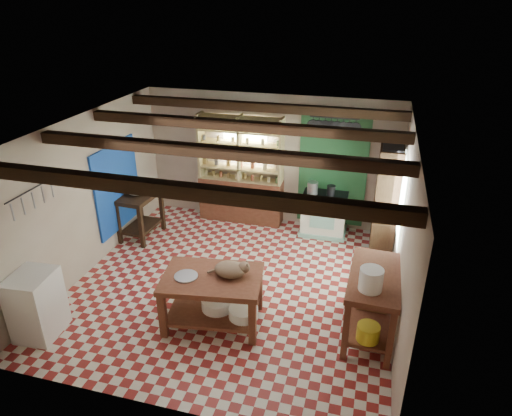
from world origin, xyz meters
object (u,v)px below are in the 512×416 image
(stove, at_px, (324,214))
(cat, at_px, (230,269))
(prep_table, at_px, (141,215))
(right_counter, at_px, (372,304))
(work_table, at_px, (213,299))
(white_cabinet, at_px, (37,305))

(stove, xyz_separation_m, cat, (-0.92, -2.98, 0.46))
(prep_table, height_order, cat, cat)
(stove, relative_size, cat, 1.91)
(stove, xyz_separation_m, prep_table, (-3.38, -1.03, 0.03))
(right_counter, bearing_deg, work_table, -169.05)
(work_table, xyz_separation_m, white_cabinet, (-2.23, -0.85, 0.08))
(stove, bearing_deg, right_counter, -69.97)
(right_counter, bearing_deg, stove, 112.11)
(white_cabinet, height_order, right_counter, right_counter)
(work_table, height_order, stove, stove)
(white_cabinet, distance_m, cat, 2.67)
(white_cabinet, bearing_deg, right_counter, 10.31)
(stove, relative_size, prep_table, 0.95)
(work_table, bearing_deg, prep_table, 128.97)
(stove, distance_m, cat, 3.16)
(stove, distance_m, white_cabinet, 5.18)
(right_counter, bearing_deg, prep_table, 160.72)
(prep_table, bearing_deg, cat, -35.12)
(prep_table, distance_m, cat, 3.17)
(work_table, bearing_deg, stove, 60.91)
(stove, height_order, cat, cat)
(work_table, bearing_deg, white_cabinet, -167.57)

